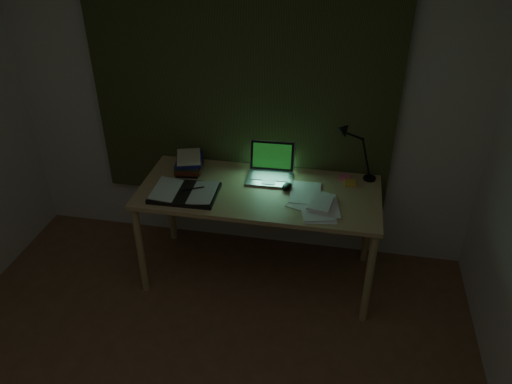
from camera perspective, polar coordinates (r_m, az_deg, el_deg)
wall_back at (r=3.67m, az=-1.58°, el=10.68°), size 3.50×0.00×2.50m
curtain at (r=3.56m, az=-1.77°, el=13.44°), size 2.20×0.06×2.00m
desk at (r=3.67m, az=0.35°, el=-4.84°), size 1.67×0.73×0.76m
laptop at (r=3.52m, az=1.58°, el=3.06°), size 0.34×0.38×0.23m
open_textbook at (r=3.43m, az=-8.16°, el=-0.03°), size 0.45×0.33×0.04m
book_stack at (r=3.68m, az=-7.70°, el=3.33°), size 0.23×0.26×0.15m
loose_papers at (r=3.35m, az=6.57°, el=-1.00°), size 0.39×0.41×0.02m
mouse at (r=3.47m, az=3.55°, el=0.64°), size 0.09×0.11×0.04m
sticky_yellow at (r=3.59m, az=10.73°, el=1.02°), size 0.08×0.08×0.02m
sticky_pink at (r=3.65m, az=10.11°, el=1.65°), size 0.09×0.09×0.02m
desk_lamp at (r=3.56m, az=13.28°, el=4.78°), size 0.38×0.33×0.48m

